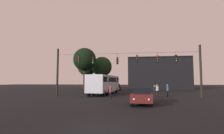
# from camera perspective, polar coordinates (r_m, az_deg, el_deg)

# --- Properties ---
(ground_plane) EXTENTS (168.00, 168.00, 0.00)m
(ground_plane) POSITION_cam_1_polar(r_m,az_deg,el_deg) (32.28, 5.29, -8.31)
(ground_plane) COLOR black
(ground_plane) RESTS_ON ground
(overhead_signal_span) EXTENTS (19.80, 0.44, 6.83)m
(overhead_signal_span) POSITION_cam_1_polar(r_m,az_deg,el_deg) (24.27, 4.28, -0.01)
(overhead_signal_span) COLOR black
(overhead_signal_span) RESTS_ON ground
(city_bus) EXTENTS (3.39, 11.17, 3.00)m
(city_bus) POSITION_cam_1_polar(r_m,az_deg,el_deg) (28.73, -2.38, -5.05)
(city_bus) COLOR #B7BCC6
(city_bus) RESTS_ON ground
(car_near_right) EXTENTS (2.00, 4.40, 1.52)m
(car_near_right) POSITION_cam_1_polar(r_m,az_deg,el_deg) (16.47, 9.64, -9.01)
(car_near_right) COLOR #511919
(car_near_right) RESTS_ON ground
(car_far_left) EXTENTS (2.01, 4.41, 1.52)m
(car_far_left) POSITION_cam_1_polar(r_m,az_deg,el_deg) (40.40, 1.22, -6.46)
(car_far_left) COLOR #511919
(car_far_left) RESTS_ON ground
(pedestrian_crossing_left) EXTENTS (0.30, 0.40, 1.51)m
(pedestrian_crossing_left) POSITION_cam_1_polar(r_m,az_deg,el_deg) (21.65, -0.49, -7.90)
(pedestrian_crossing_left) COLOR black
(pedestrian_crossing_left) RESTS_ON ground
(pedestrian_crossing_center) EXTENTS (0.31, 0.40, 1.61)m
(pedestrian_crossing_center) POSITION_cam_1_polar(r_m,az_deg,el_deg) (22.47, 13.53, -7.49)
(pedestrian_crossing_center) COLOR black
(pedestrian_crossing_center) RESTS_ON ground
(pedestrian_crossing_right) EXTENTS (0.30, 0.40, 1.66)m
(pedestrian_crossing_right) POSITION_cam_1_polar(r_m,az_deg,el_deg) (25.10, 17.41, -7.02)
(pedestrian_crossing_right) COLOR black
(pedestrian_crossing_right) RESTS_ON ground
(pedestrian_near_bus) EXTENTS (0.35, 0.42, 1.66)m
(pedestrian_near_bus) POSITION_cam_1_polar(r_m,az_deg,el_deg) (24.88, 14.28, -7.11)
(pedestrian_near_bus) COLOR black
(pedestrian_near_bus) RESTS_ON ground
(corner_building) EXTENTS (15.73, 13.78, 8.31)m
(corner_building) POSITION_cam_1_polar(r_m,az_deg,el_deg) (51.98, 14.29, -2.21)
(corner_building) COLOR black
(corner_building) RESTS_ON ground
(tree_left_silhouette) EXTENTS (5.50, 5.50, 10.14)m
(tree_left_silhouette) POSITION_cam_1_polar(r_m,az_deg,el_deg) (43.30, -8.79, 2.39)
(tree_left_silhouette) COLOR #2D2116
(tree_left_silhouette) RESTS_ON ground
(tree_behind_building) EXTENTS (5.40, 5.40, 8.78)m
(tree_behind_building) POSITION_cam_1_polar(r_m,az_deg,el_deg) (48.30, -3.25, 0.09)
(tree_behind_building) COLOR #2D2116
(tree_behind_building) RESTS_ON ground
(tree_right_far) EXTENTS (5.66, 5.66, 9.38)m
(tree_right_far) POSITION_cam_1_polar(r_m,az_deg,el_deg) (52.49, -8.03, 0.26)
(tree_right_far) COLOR #2D2116
(tree_right_far) RESTS_ON ground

